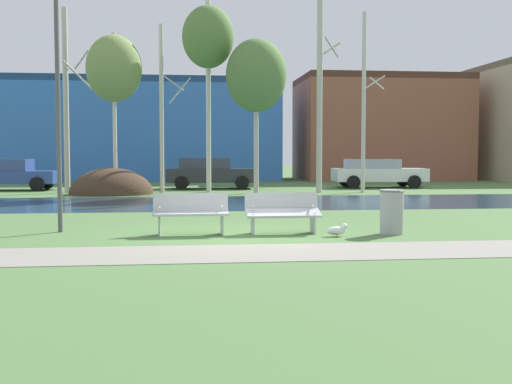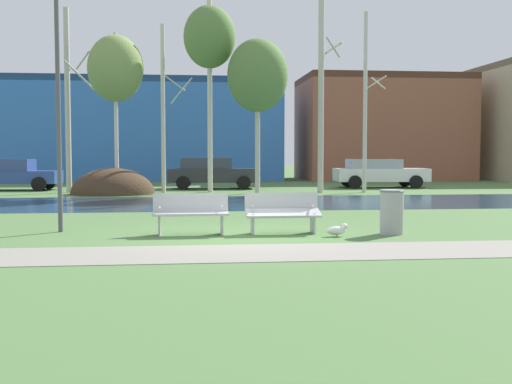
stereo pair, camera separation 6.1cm
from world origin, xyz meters
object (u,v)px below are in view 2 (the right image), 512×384
Objects in this scene: parked_sedan_second_dark at (212,172)px; parked_hatch_third_white at (379,172)px; bench_right at (282,212)px; streetlamp at (57,60)px; parked_van_nearest_blue at (12,174)px; bench_left at (191,213)px; trash_bin at (392,211)px; seagull at (337,230)px.

parked_hatch_third_white is at bearing 0.13° from parked_sedan_second_dark.
streetlamp reaches higher than bench_right.
parked_sedan_second_dark is (9.22, 0.23, 0.02)m from parked_van_nearest_blue.
parked_van_nearest_blue is at bearing 115.83° from bench_left.
bench_right is 0.37× the size of parked_sedan_second_dark.
trash_bin is at bearing -4.99° from bench_left.
trash_bin is 1.31m from seagull.
bench_left is 0.38× the size of parked_van_nearest_blue.
bench_left is 3.10m from seagull.
seagull is 18.76m from parked_hatch_third_white.
parked_sedan_second_dark reaches higher than bench_right.
parked_hatch_third_white is (7.41, 17.04, 0.28)m from bench_right.
parked_van_nearest_blue is (-5.29, 16.00, -2.99)m from streetlamp.
parked_van_nearest_blue reaches higher than seagull.
bench_left is at bearing -118.82° from parked_hatch_third_white.
streetlamp is (-7.11, 1.16, 3.25)m from trash_bin.
trash_bin is 1.96× the size of seagull.
streetlamp is at bearing -126.95° from parked_hatch_third_white.
seagull is 0.09× the size of streetlamp.
bench_right is 3.30× the size of seagull.
bench_left is at bearing -64.17° from parked_van_nearest_blue.
trash_bin reaches higher than bench_left.
streetlamp is 17.11m from parked_van_nearest_blue.
parked_sedan_second_dark reaches higher than trash_bin.
parked_van_nearest_blue is at bearing 108.28° from streetlamp.
parked_van_nearest_blue is 0.91× the size of parked_hatch_third_white.
bench_left reaches higher than seagull.
bench_left is at bearing 168.57° from seagull.
streetlamp is 20.54m from parked_hatch_third_white.
parked_sedan_second_dark reaches higher than parked_van_nearest_blue.
streetlamp reaches higher than trash_bin.
streetlamp reaches higher than parked_hatch_third_white.
trash_bin is at bearing -106.35° from parked_hatch_third_white.
parked_van_nearest_blue is at bearing -178.60° from parked_sedan_second_dark.
parked_van_nearest_blue reaches higher than bench_right.
parked_sedan_second_dark is at bearing 92.95° from bench_right.
parked_hatch_third_white is (17.50, 0.24, -0.00)m from parked_van_nearest_blue.
parked_sedan_second_dark reaches higher than parked_hatch_third_white.
bench_left is 17.05m from parked_sedan_second_dark.
parked_sedan_second_dark is at bearing 76.37° from streetlamp.
streetlamp is at bearing -71.72° from parked_van_nearest_blue.
bench_right is 17.04m from parked_sedan_second_dark.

